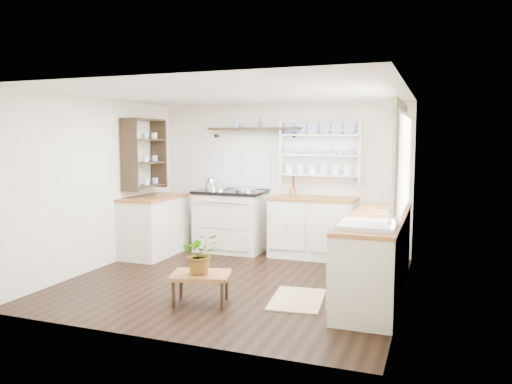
{
  "coord_description": "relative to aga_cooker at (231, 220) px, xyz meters",
  "views": [
    {
      "loc": [
        2.35,
        -5.57,
        1.77
      ],
      "look_at": [
        0.19,
        0.25,
        1.1
      ],
      "focal_mm": 35.0,
      "sensor_mm": 36.0,
      "label": 1
    }
  ],
  "objects": [
    {
      "name": "floor",
      "position": [
        0.72,
        -1.57,
        -0.49
      ],
      "size": [
        4.0,
        3.8,
        0.01
      ],
      "primitive_type": "cube",
      "color": "black",
      "rests_on": "ground"
    },
    {
      "name": "wall_back",
      "position": [
        0.72,
        0.33,
        0.66
      ],
      "size": [
        4.0,
        0.02,
        2.3
      ],
      "primitive_type": "cube",
      "color": "silver",
      "rests_on": "ground"
    },
    {
      "name": "wall_right",
      "position": [
        2.72,
        -1.57,
        0.66
      ],
      "size": [
        0.02,
        3.8,
        2.3
      ],
      "primitive_type": "cube",
      "color": "silver",
      "rests_on": "ground"
    },
    {
      "name": "wall_left",
      "position": [
        -1.28,
        -1.57,
        0.66
      ],
      "size": [
        0.02,
        3.8,
        2.3
      ],
      "primitive_type": "cube",
      "color": "silver",
      "rests_on": "ground"
    },
    {
      "name": "ceiling",
      "position": [
        0.72,
        -1.57,
        1.81
      ],
      "size": [
        4.0,
        3.8,
        0.01
      ],
      "primitive_type": "cube",
      "color": "white",
      "rests_on": "wall_back"
    },
    {
      "name": "window",
      "position": [
        2.67,
        -1.42,
        1.08
      ],
      "size": [
        0.08,
        1.55,
        1.22
      ],
      "color": "white",
      "rests_on": "wall_right"
    },
    {
      "name": "aga_cooker",
      "position": [
        0.0,
        0.0,
        0.0
      ],
      "size": [
        1.07,
        0.74,
        0.99
      ],
      "color": "beige",
      "rests_on": "floor"
    },
    {
      "name": "back_cabinets",
      "position": [
        1.32,
        0.03,
        -0.03
      ],
      "size": [
        1.27,
        0.63,
        0.9
      ],
      "color": "beige",
      "rests_on": "floor"
    },
    {
      "name": "right_cabinets",
      "position": [
        2.42,
        -1.47,
        -0.03
      ],
      "size": [
        0.62,
        2.43,
        0.9
      ],
      "color": "beige",
      "rests_on": "floor"
    },
    {
      "name": "belfast_sink",
      "position": [
        2.42,
        -2.22,
        0.31
      ],
      "size": [
        0.55,
        0.6,
        0.45
      ],
      "color": "white",
      "rests_on": "right_cabinets"
    },
    {
      "name": "left_cabinets",
      "position": [
        -0.98,
        -0.67,
        -0.03
      ],
      "size": [
        0.62,
        1.13,
        0.9
      ],
      "color": "beige",
      "rests_on": "floor"
    },
    {
      "name": "plate_rack",
      "position": [
        1.37,
        0.29,
        1.07
      ],
      "size": [
        1.2,
        0.22,
        0.9
      ],
      "color": "white",
      "rests_on": "wall_back"
    },
    {
      "name": "high_shelf",
      "position": [
        0.32,
        0.21,
        1.42
      ],
      "size": [
        1.5,
        0.29,
        0.16
      ],
      "color": "black",
      "rests_on": "wall_back"
    },
    {
      "name": "left_shelving",
      "position": [
        -1.12,
        -0.67,
        1.06
      ],
      "size": [
        0.28,
        0.8,
        1.05
      ],
      "primitive_type": "cube",
      "color": "black",
      "rests_on": "wall_left"
    },
    {
      "name": "kettle",
      "position": [
        -0.28,
        -0.12,
        0.56
      ],
      "size": [
        0.19,
        0.19,
        0.23
      ],
      "primitive_type": null,
      "color": "silver",
      "rests_on": "aga_cooker"
    },
    {
      "name": "utensil_crock",
      "position": [
        0.98,
        0.11,
        0.48
      ],
      "size": [
        0.11,
        0.11,
        0.12
      ],
      "primitive_type": "cylinder",
      "color": "brown",
      "rests_on": "back_cabinets"
    },
    {
      "name": "center_table",
      "position": [
        0.7,
        -2.47,
        -0.2
      ],
      "size": [
        0.71,
        0.59,
        0.33
      ],
      "rotation": [
        0.0,
        0.0,
        0.27
      ],
      "color": "brown",
      "rests_on": "floor"
    },
    {
      "name": "potted_plant",
      "position": [
        0.7,
        -2.47,
        0.07
      ],
      "size": [
        0.52,
        0.51,
        0.44
      ],
      "primitive_type": "imported",
      "rotation": [
        0.0,
        0.0,
        0.61
      ],
      "color": "#3F7233",
      "rests_on": "center_table"
    },
    {
      "name": "floor_rug",
      "position": [
        1.65,
        -2.0,
        -0.48
      ],
      "size": [
        0.64,
        0.91,
        0.02
      ],
      "primitive_type": "cube",
      "rotation": [
        0.0,
        0.0,
        0.11
      ],
      "color": "#9D855B",
      "rests_on": "floor"
    }
  ]
}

